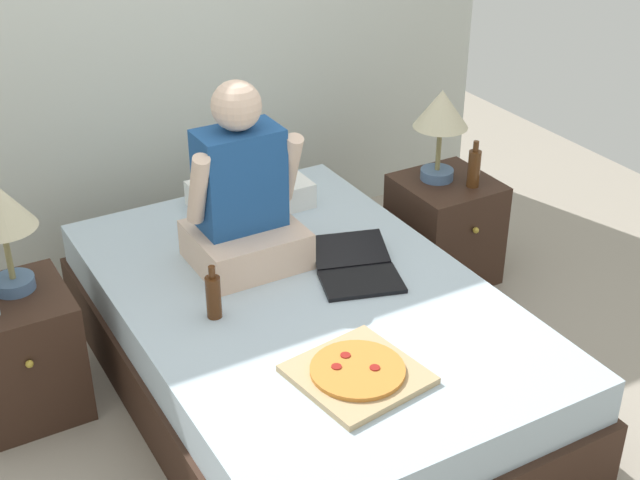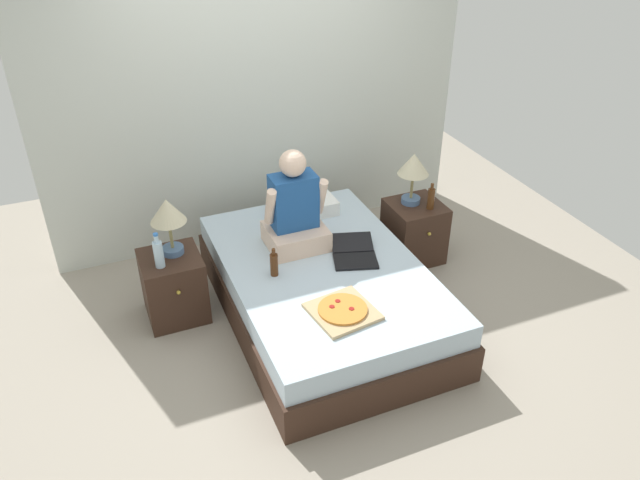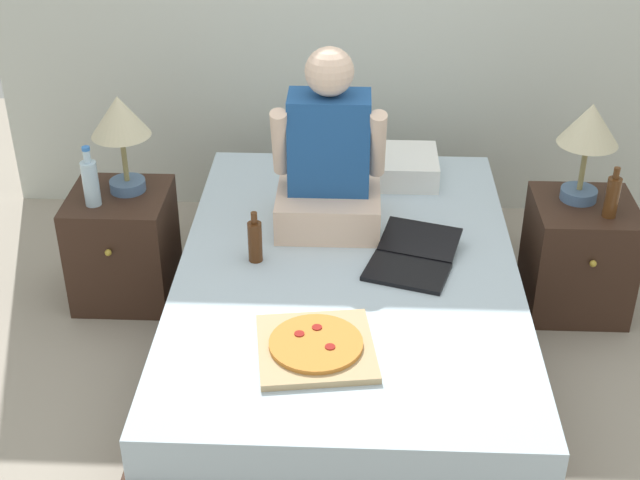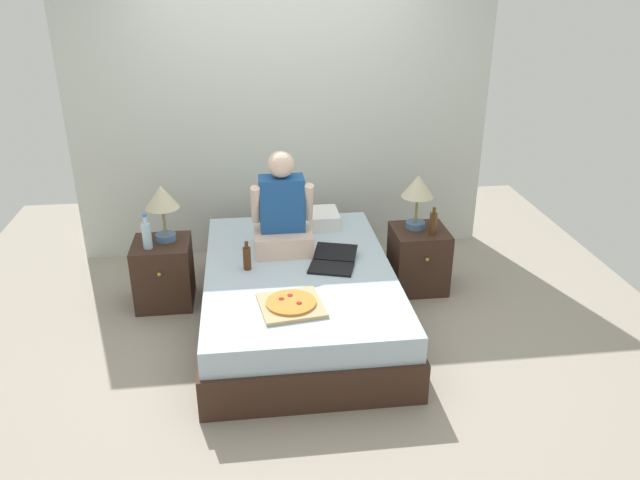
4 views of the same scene
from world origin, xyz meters
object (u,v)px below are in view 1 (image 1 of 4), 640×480
nightstand_right (444,229)px  person_seated (242,199)px  beer_bottle (474,168)px  laptop (357,271)px  nightstand_left (19,354)px  lamp_on_right_nightstand (441,115)px  bed (304,342)px  pizza_box (357,373)px  lamp_on_left_nightstand (0,214)px  beer_bottle_on_bed (213,296)px

nightstand_right → person_seated: bearing=-175.0°
beer_bottle → laptop: 0.93m
nightstand_left → nightstand_right: (2.08, 0.00, 0.00)m
lamp_on_right_nightstand → beer_bottle: bearing=-56.3°
bed → pizza_box: pizza_box is taller
bed → lamp_on_right_nightstand: 1.29m
lamp_on_left_nightstand → person_seated: size_ratio=0.58×
laptop → lamp_on_right_nightstand: bearing=32.9°
lamp_on_left_nightstand → nightstand_right: size_ratio=0.86×
nightstand_right → pizza_box: size_ratio=1.16×
nightstand_right → lamp_on_right_nightstand: bearing=120.9°
nightstand_left → lamp_on_right_nightstand: bearing=1.4°
beer_bottle → lamp_on_right_nightstand: bearing=123.7°
beer_bottle → beer_bottle_on_bed: beer_bottle is taller
lamp_on_right_nightstand → beer_bottle_on_bed: lamp_on_right_nightstand is taller
bed → beer_bottle_on_bed: (-0.37, 0.02, 0.33)m
lamp_on_right_nightstand → lamp_on_left_nightstand: bearing=180.0°
bed → pizza_box: size_ratio=4.72×
beer_bottle → pizza_box: size_ratio=0.51×
lamp_on_left_nightstand → lamp_on_right_nightstand: (2.01, 0.00, 0.00)m
beer_bottle → pizza_box: (-1.21, -0.91, -0.13)m
nightstand_left → lamp_on_right_nightstand: lamp_on_right_nightstand is taller
pizza_box → beer_bottle_on_bed: (-0.27, 0.59, 0.07)m
nightstand_right → beer_bottle_on_bed: (-1.41, -0.43, 0.30)m
nightstand_left → person_seated: person_seated is taller
bed → laptop: laptop is taller
bed → nightstand_right: (1.04, 0.45, 0.03)m
bed → beer_bottle: 1.23m
beer_bottle_on_bed → pizza_box: bearing=-65.1°
bed → person_seated: size_ratio=2.74×
lamp_on_right_nightstand → pizza_box: 1.58m
lamp_on_left_nightstand → beer_bottle_on_bed: (0.63, -0.48, -0.29)m
lamp_on_left_nightstand → pizza_box: size_ratio=0.99×
person_seated → nightstand_left: bearing=174.0°
person_seated → beer_bottle_on_bed: (-0.28, -0.33, -0.20)m
lamp_on_left_nightstand → pizza_box: 1.44m
beer_bottle → bed: bearing=-162.6°
bed → person_seated: (-0.09, 0.35, 0.52)m
person_seated → lamp_on_right_nightstand: bearing=7.7°
person_seated → laptop: (0.34, -0.34, -0.27)m
lamp_on_right_nightstand → beer_bottle: lamp_on_right_nightstand is taller
lamp_on_right_nightstand → nightstand_right: bearing=-59.1°
beer_bottle_on_bed → bed: bearing=-3.4°
bed → lamp_on_right_nightstand: bearing=26.3°
bed → pizza_box: 0.63m
nightstand_left → nightstand_right: same height
beer_bottle → pizza_box: 1.52m
beer_bottle_on_bed → laptop: bearing=-1.2°
nightstand_right → pizza_box: nightstand_right is taller
nightstand_right → pizza_box: 1.54m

